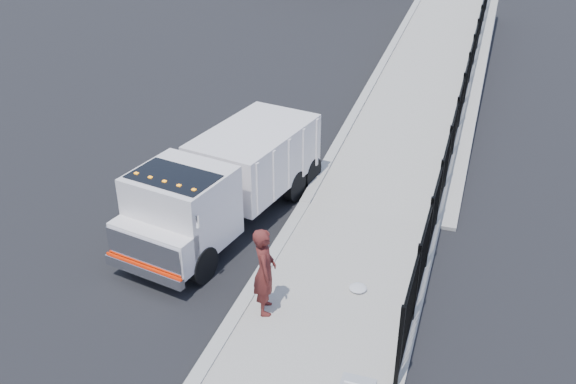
% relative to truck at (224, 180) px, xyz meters
% --- Properties ---
extents(ground, '(120.00, 120.00, 0.00)m').
position_rel_truck_xyz_m(ground, '(1.71, -2.46, -1.30)').
color(ground, black).
rests_on(ground, ground).
extents(sidewalk, '(3.55, 12.00, 0.12)m').
position_rel_truck_xyz_m(sidewalk, '(3.63, -4.46, -1.24)').
color(sidewalk, '#9E998E').
rests_on(sidewalk, ground).
extents(curb, '(0.30, 12.00, 0.16)m').
position_rel_truck_xyz_m(curb, '(1.71, -4.46, -1.22)').
color(curb, '#ADAAA3').
rests_on(curb, ground).
extents(ramp, '(3.95, 24.06, 3.19)m').
position_rel_truck_xyz_m(ramp, '(3.83, 13.54, -1.30)').
color(ramp, '#9E998E').
rests_on(ramp, ground).
extents(iron_fence, '(0.10, 28.00, 1.80)m').
position_rel_truck_xyz_m(iron_fence, '(5.26, 9.54, -0.40)').
color(iron_fence, black).
rests_on(iron_fence, ground).
extents(truck, '(3.38, 7.04, 2.31)m').
position_rel_truck_xyz_m(truck, '(0.00, 0.00, 0.00)').
color(truck, black).
rests_on(truck, ground).
extents(worker, '(0.71, 0.85, 2.00)m').
position_rel_truck_xyz_m(worker, '(2.25, -3.14, -0.18)').
color(worker, '#591E1B').
rests_on(worker, sidewalk).
extents(debris, '(0.41, 0.41, 0.10)m').
position_rel_truck_xyz_m(debris, '(3.97, -1.85, -1.13)').
color(debris, silver).
rests_on(debris, sidewalk).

